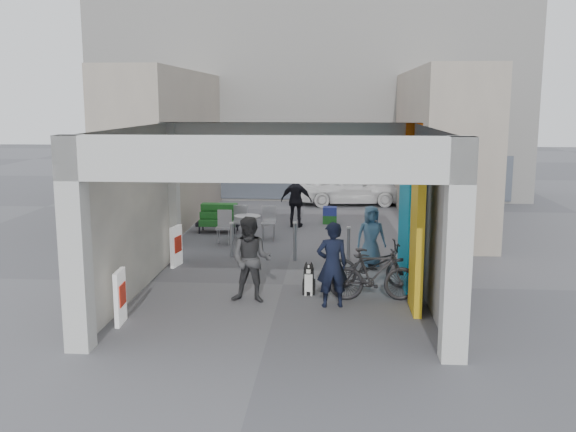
# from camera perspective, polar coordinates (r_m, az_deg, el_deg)

# --- Properties ---
(ground) EXTENTS (90.00, 90.00, 0.00)m
(ground) POSITION_cam_1_polar(r_m,az_deg,el_deg) (14.32, -0.46, -6.10)
(ground) COLOR #5A5A5F
(ground) RESTS_ON ground
(arcade_canopy) EXTENTS (6.40, 6.45, 6.40)m
(arcade_canopy) POSITION_cam_1_polar(r_m,az_deg,el_deg) (13.00, 1.60, 2.61)
(arcade_canopy) COLOR beige
(arcade_canopy) RESTS_ON ground
(far_building) EXTENTS (18.00, 4.08, 8.00)m
(far_building) POSITION_cam_1_polar(r_m,az_deg,el_deg) (27.71, 1.90, 10.12)
(far_building) COLOR white
(far_building) RESTS_ON ground
(plaza_bldg_left) EXTENTS (2.00, 9.00, 5.00)m
(plaza_bldg_left) POSITION_cam_1_polar(r_m,az_deg,el_deg) (21.98, -10.70, 6.05)
(plaza_bldg_left) COLOR #A99D8C
(plaza_bldg_left) RESTS_ON ground
(plaza_bldg_right) EXTENTS (2.00, 9.00, 5.00)m
(plaza_bldg_right) POSITION_cam_1_polar(r_m,az_deg,el_deg) (21.52, 13.28, 5.87)
(plaza_bldg_right) COLOR #A99D8C
(plaza_bldg_right) RESTS_ON ground
(bollard_left) EXTENTS (0.09, 0.09, 0.90)m
(bollard_left) POSITION_cam_1_polar(r_m,az_deg,el_deg) (16.76, -5.02, -2.15)
(bollard_left) COLOR #989BA1
(bollard_left) RESTS_ON ground
(bollard_center) EXTENTS (0.09, 0.09, 0.98)m
(bollard_center) POSITION_cam_1_polar(r_m,az_deg,el_deg) (16.32, 0.61, -2.29)
(bollard_center) COLOR #989BA1
(bollard_center) RESTS_ON ground
(bollard_right) EXTENTS (0.09, 0.09, 0.83)m
(bollard_right) POSITION_cam_1_polar(r_m,az_deg,el_deg) (16.53, 5.40, -2.44)
(bollard_right) COLOR #989BA1
(bollard_right) RESTS_ON ground
(advert_board_near) EXTENTS (0.13, 0.55, 1.00)m
(advert_board_near) POSITION_cam_1_polar(r_m,az_deg,el_deg) (12.13, -14.68, -6.97)
(advert_board_near) COLOR white
(advert_board_near) RESTS_ON ground
(advert_board_far) EXTENTS (0.19, 0.56, 1.00)m
(advert_board_far) POSITION_cam_1_polar(r_m,az_deg,el_deg) (16.01, -9.89, -2.63)
(advert_board_far) COLOR white
(advert_board_far) RESTS_ON ground
(cafe_set) EXTENTS (1.60, 1.29, 0.97)m
(cafe_set) POSITION_cam_1_polar(r_m,az_deg,el_deg) (18.65, -3.87, -1.20)
(cafe_set) COLOR #A7A8AD
(cafe_set) RESTS_ON ground
(produce_stand) EXTENTS (1.32, 0.72, 0.87)m
(produce_stand) POSITION_cam_1_polar(r_m,az_deg,el_deg) (19.99, -6.19, -0.46)
(produce_stand) COLOR black
(produce_stand) RESTS_ON ground
(crate_stack) EXTENTS (0.46, 0.37, 0.56)m
(crate_stack) POSITION_cam_1_polar(r_m,az_deg,el_deg) (21.33, 3.74, 0.07)
(crate_stack) COLOR #1C5D1A
(crate_stack) RESTS_ON ground
(border_collie) EXTENTS (0.26, 0.52, 0.72)m
(border_collie) POSITION_cam_1_polar(r_m,az_deg,el_deg) (13.55, 1.86, -5.80)
(border_collie) COLOR black
(border_collie) RESTS_ON ground
(man_with_dog) EXTENTS (0.69, 0.53, 1.71)m
(man_with_dog) POSITION_cam_1_polar(r_m,az_deg,el_deg) (12.63, 3.94, -4.34)
(man_with_dog) COLOR black
(man_with_dog) RESTS_ON ground
(man_back_turned) EXTENTS (0.91, 0.75, 1.75)m
(man_back_turned) POSITION_cam_1_polar(r_m,az_deg,el_deg) (12.92, -3.30, -3.91)
(man_back_turned) COLOR #3C3C3E
(man_back_turned) RESTS_ON ground
(man_elderly) EXTENTS (0.81, 0.62, 1.50)m
(man_elderly) POSITION_cam_1_polar(r_m,az_deg,el_deg) (15.90, 7.39, -1.76)
(man_elderly) COLOR #527BA0
(man_elderly) RESTS_ON ground
(man_crates) EXTENTS (1.08, 0.61, 1.73)m
(man_crates) POSITION_cam_1_polar(r_m,az_deg,el_deg) (20.60, 0.75, 1.39)
(man_crates) COLOR black
(man_crates) RESTS_ON ground
(bicycle_front) EXTENTS (2.03, 0.90, 1.03)m
(bicycle_front) POSITION_cam_1_polar(r_m,az_deg,el_deg) (14.05, 7.44, -4.33)
(bicycle_front) COLOR black
(bicycle_front) RESTS_ON ground
(bicycle_rear) EXTENTS (1.84, 0.62, 1.09)m
(bicycle_rear) POSITION_cam_1_polar(r_m,az_deg,el_deg) (13.18, 7.65, -5.18)
(bicycle_rear) COLOR black
(bicycle_rear) RESTS_ON ground
(white_van) EXTENTS (4.23, 2.06, 1.39)m
(white_van) POSITION_cam_1_polar(r_m,az_deg,el_deg) (25.25, 5.39, 2.58)
(white_van) COLOR white
(white_van) RESTS_ON ground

